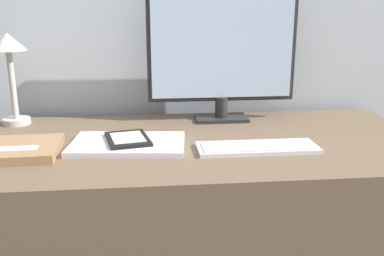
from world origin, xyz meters
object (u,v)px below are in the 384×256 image
(desk_lamp, at_px, (9,59))
(notebook, at_px, (18,149))
(monitor, at_px, (222,45))
(laptop, at_px, (128,144))
(ereader, at_px, (128,139))
(keyboard, at_px, (257,147))

(desk_lamp, distance_m, notebook, 0.39)
(monitor, xyz_separation_m, notebook, (-0.61, -0.31, -0.25))
(laptop, xyz_separation_m, ereader, (-0.00, 0.01, 0.01))
(monitor, xyz_separation_m, laptop, (-0.32, -0.28, -0.25))
(laptop, bearing_deg, notebook, -174.54)
(ereader, bearing_deg, laptop, -88.47)
(laptop, xyz_separation_m, desk_lamp, (-0.39, 0.29, 0.21))
(laptop, height_order, notebook, notebook)
(laptop, bearing_deg, desk_lamp, 143.12)
(desk_lamp, bearing_deg, notebook, -73.77)
(desk_lamp, relative_size, notebook, 1.36)
(monitor, distance_m, ereader, 0.48)
(laptop, xyz_separation_m, notebook, (-0.30, -0.03, 0.00))
(laptop, distance_m, desk_lamp, 0.53)
(monitor, xyz_separation_m, desk_lamp, (-0.70, 0.01, -0.04))
(ereader, bearing_deg, desk_lamp, 143.98)
(keyboard, xyz_separation_m, laptop, (-0.36, 0.06, 0.00))
(ereader, xyz_separation_m, notebook, (-0.29, -0.04, -0.01))
(laptop, height_order, ereader, ereader)
(keyboard, relative_size, desk_lamp, 1.10)
(keyboard, bearing_deg, desk_lamp, 154.76)
(ereader, bearing_deg, monitor, 40.30)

